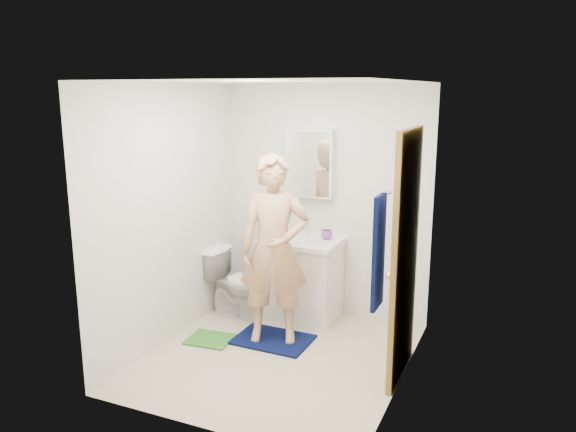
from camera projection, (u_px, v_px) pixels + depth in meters
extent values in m
cube|color=beige|center=(278.00, 358.00, 5.03)|extent=(2.20, 2.40, 0.02)
cube|color=white|center=(276.00, 80.00, 4.49)|extent=(2.20, 2.40, 0.02)
cube|color=silver|center=(326.00, 201.00, 5.84)|extent=(2.20, 0.02, 2.40)
cube|color=silver|center=(200.00, 267.00, 3.68)|extent=(2.20, 0.02, 2.40)
cube|color=silver|center=(168.00, 215.00, 5.20)|extent=(0.02, 2.40, 2.40)
cube|color=silver|center=(408.00, 240.00, 4.32)|extent=(0.02, 2.40, 2.40)
cube|color=white|center=(301.00, 281.00, 5.81)|extent=(0.75, 0.55, 0.80)
cube|color=white|center=(302.00, 241.00, 5.72)|extent=(0.79, 0.59, 0.05)
cylinder|color=white|center=(302.00, 240.00, 5.72)|extent=(0.40, 0.40, 0.03)
cylinder|color=silver|center=(308.00, 229.00, 5.86)|extent=(0.03, 0.03, 0.12)
cube|color=white|center=(310.00, 163.00, 5.75)|extent=(0.50, 0.12, 0.70)
cube|color=white|center=(308.00, 164.00, 5.69)|extent=(0.46, 0.01, 0.66)
cube|color=#A77D2E|center=(405.00, 256.00, 4.51)|extent=(0.05, 0.80, 2.05)
sphere|color=gold|center=(390.00, 276.00, 4.26)|extent=(0.07, 0.07, 0.07)
cube|color=#060F3F|center=(379.00, 252.00, 3.84)|extent=(0.03, 0.24, 0.80)
cylinder|color=silver|center=(387.00, 192.00, 3.73)|extent=(0.06, 0.02, 0.02)
imported|color=white|center=(240.00, 282.00, 5.89)|extent=(0.71, 0.41, 0.72)
cube|color=#060F3F|center=(273.00, 340.00, 5.34)|extent=(0.72, 0.52, 0.02)
cube|color=#3C892D|center=(210.00, 339.00, 5.35)|extent=(0.44, 0.38, 0.02)
imported|color=#AC5250|center=(273.00, 229.00, 5.78)|extent=(0.08, 0.08, 0.17)
imported|color=#8F469C|center=(327.00, 235.00, 5.69)|extent=(0.14, 0.14, 0.09)
imported|color=tan|center=(274.00, 250.00, 5.15)|extent=(0.75, 0.62, 1.76)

